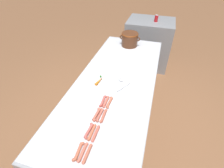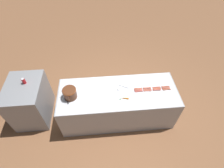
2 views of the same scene
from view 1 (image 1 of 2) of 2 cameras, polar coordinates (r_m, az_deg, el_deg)
ground_plane at (r=2.63m, az=1.12°, el=-13.48°), size 20.00×20.00×0.00m
griddle_counter at (r=2.30m, az=1.25°, el=-6.92°), size 0.92×2.42×0.86m
back_cabinet at (r=3.80m, az=12.23°, el=13.36°), size 0.92×0.72×0.99m
hot_dog_0 at (r=1.41m, az=-11.42°, el=-21.63°), size 0.04×0.17×0.03m
hot_dog_1 at (r=1.50m, az=-7.93°, el=-15.52°), size 0.04×0.17×0.03m
hot_dog_2 at (r=1.60m, az=-5.30°, el=-10.28°), size 0.04×0.17×0.03m
hot_dog_3 at (r=1.72m, az=-3.13°, el=-5.84°), size 0.04×0.17×0.03m
hot_dog_4 at (r=1.40m, az=-9.97°, el=-21.97°), size 0.03×0.17×0.03m
hot_dog_5 at (r=1.48m, az=-6.87°, el=-16.04°), size 0.03×0.17×0.03m
hot_dog_6 at (r=1.59m, az=-4.21°, el=-10.47°), size 0.03×0.17×0.03m
hot_dog_7 at (r=1.71m, az=-2.06°, el=-6.00°), size 0.03×0.17×0.03m
hot_dog_8 at (r=1.39m, az=-8.43°, el=-22.48°), size 0.03×0.17×0.03m
hot_dog_9 at (r=1.47m, az=-5.57°, el=-16.45°), size 0.03×0.17×0.03m
hot_dog_10 at (r=1.58m, az=-2.89°, el=-10.80°), size 0.03×0.17×0.03m
hot_dog_11 at (r=1.70m, az=-0.88°, el=-6.29°), size 0.04×0.17×0.03m
bean_pot at (r=2.75m, az=6.07°, el=15.15°), size 0.33×0.27×0.21m
serving_spoon at (r=1.96m, az=3.42°, el=0.57°), size 0.16×0.25×0.02m
carrot at (r=1.98m, az=-4.26°, el=1.29°), size 0.06×0.18×0.03m
soda_can at (r=3.55m, az=14.89°, el=20.86°), size 0.07×0.07×0.13m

